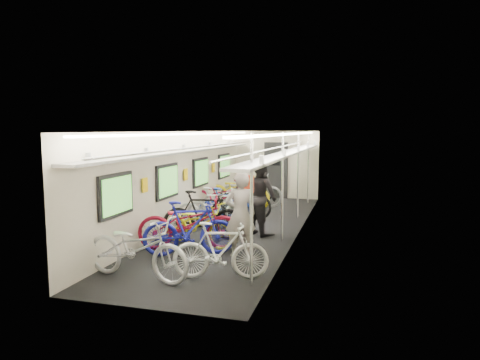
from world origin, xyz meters
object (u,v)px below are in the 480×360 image
Objects in this scene: bicycle_1 at (189,228)px; passenger_near at (240,214)px; passenger_mid at (261,196)px; bicycle_0 at (137,248)px; backpack at (247,184)px.

bicycle_1 is 1.09× the size of passenger_near.
passenger_mid reaches higher than bicycle_1.
bicycle_1 is 1.03m from passenger_near.
passenger_near reaches higher than bicycle_0.
passenger_near is 1.16m from backpack.
passenger_mid is 0.87m from backpack.
passenger_near is 1.83m from passenger_mid.
bicycle_1 is at bearing -109.76° from backpack.
passenger_mid reaches higher than bicycle_0.
bicycle_1 is 1.00× the size of passenger_mid.
bicycle_0 is 3.76m from passenger_mid.
bicycle_0 is 1.11× the size of bicycle_1.
passenger_mid reaches higher than backpack.
bicycle_0 is at bearing 143.63° from bicycle_1.
passenger_mid is (0.97, 2.04, 0.36)m from bicycle_1.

